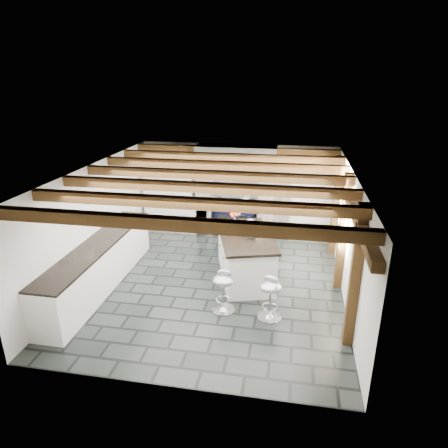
% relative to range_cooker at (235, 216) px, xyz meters
% --- Properties ---
extents(ground, '(6.00, 6.00, 0.00)m').
position_rel_range_cooker_xyz_m(ground, '(0.00, -2.68, -0.47)').
color(ground, black).
rests_on(ground, ground).
extents(room_shell, '(6.00, 6.03, 6.00)m').
position_rel_range_cooker_xyz_m(room_shell, '(-0.61, -1.26, 0.60)').
color(room_shell, silver).
rests_on(room_shell, ground).
extents(range_cooker, '(1.00, 0.63, 0.99)m').
position_rel_range_cooker_xyz_m(range_cooker, '(0.00, 0.00, 0.00)').
color(range_cooker, black).
rests_on(range_cooker, ground).
extents(kitchen_island, '(1.50, 2.12, 1.27)m').
position_rel_range_cooker_xyz_m(kitchen_island, '(0.56, -2.42, 0.02)').
color(kitchen_island, white).
rests_on(kitchen_island, ground).
extents(bar_stool_near, '(0.50, 0.50, 0.77)m').
position_rel_range_cooker_xyz_m(bar_stool_near, '(1.17, -3.80, 0.01)').
color(bar_stool_near, silver).
rests_on(bar_stool_near, ground).
extents(bar_stool_far, '(0.41, 0.41, 0.77)m').
position_rel_range_cooker_xyz_m(bar_stool_far, '(0.35, -3.72, 0.01)').
color(bar_stool_far, silver).
rests_on(bar_stool_far, ground).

